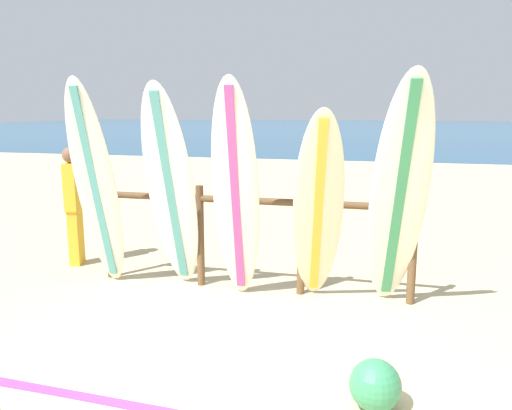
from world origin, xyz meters
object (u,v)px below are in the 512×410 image
surfboard_leaning_center_left (236,193)px  surfboard_lying_on_sand (94,403)px  surfboard_leaning_left (171,191)px  surfboard_leaning_far_left (96,187)px  surfboard_leaning_center_right (399,197)px  beachgoer_standing (74,201)px  surfboard_rack (249,225)px  beach_ball (375,385)px  surfboard_leaning_center (318,210)px

surfboard_leaning_center_left → surfboard_lying_on_sand: (-0.40, -2.17, -1.17)m
surfboard_lying_on_sand → surfboard_leaning_left: bearing=99.3°
surfboard_leaning_far_left → surfboard_leaning_center_right: surfboard_leaning_center_right is taller
beachgoer_standing → surfboard_leaning_center_left: bearing=-17.2°
surfboard_rack → beach_ball: size_ratio=10.19×
surfboard_leaning_center_left → surfboard_leaning_center: (0.86, 0.04, -0.15)m
surfboard_lying_on_sand → beach_ball: size_ratio=8.00×
surfboard_lying_on_sand → beachgoer_standing: size_ratio=1.82×
surfboard_leaning_center_left → surfboard_leaning_center: bearing=3.0°
surfboard_leaning_left → surfboard_leaning_center_right: surfboard_leaning_center_right is taller
surfboard_leaning_center → beachgoer_standing: bearing=167.8°
surfboard_leaning_center_left → surfboard_leaning_center_right: surfboard_leaning_center_right is taller
surfboard_rack → surfboard_lying_on_sand: bearing=-99.5°
surfboard_leaning_far_left → surfboard_leaning_center_right: 3.28m
surfboard_leaning_left → beach_ball: size_ratio=6.51×
surfboard_leaning_far_left → surfboard_leaning_center: surfboard_leaning_far_left is taller
surfboard_leaning_left → surfboard_leaning_center: size_ratio=1.12×
beach_ball → surfboard_lying_on_sand: bearing=-165.9°
surfboard_leaning_center_left → beach_ball: bearing=-48.3°
surfboard_leaning_center_left → beach_ball: surfboard_leaning_center_left is taller
surfboard_rack → surfboard_leaning_far_left: size_ratio=1.53×
surfboard_leaning_left → surfboard_leaning_center: (1.62, -0.03, -0.13)m
surfboard_leaning_center_right → surfboard_leaning_far_left: bearing=-178.6°
surfboard_leaning_left → surfboard_lying_on_sand: surfboard_leaning_left is taller
surfboard_rack → surfboard_leaning_center_right: size_ratio=1.51×
surfboard_leaning_center_left → surfboard_lying_on_sand: bearing=-100.4°
beachgoer_standing → beach_ball: beachgoer_standing is taller
beachgoer_standing → beach_ball: bearing=-31.7°
surfboard_leaning_center_right → surfboard_leaning_center_left: bearing=-177.6°
surfboard_rack → surfboard_lying_on_sand: surfboard_rack is taller
beachgoer_standing → surfboard_leaning_far_left: bearing=-42.8°
surfboard_leaning_far_left → surfboard_rack: bearing=14.4°
surfboard_lying_on_sand → beach_ball: (1.90, 0.48, 0.15)m
surfboard_leaning_far_left → beachgoer_standing: 1.19m
surfboard_leaning_far_left → surfboard_lying_on_sand: surfboard_leaning_far_left is taller
surfboard_leaning_far_left → surfboard_leaning_center_left: 1.64m
surfboard_leaning_center → beachgoer_standing: size_ratio=1.32×
surfboard_rack → surfboard_leaning_center_left: surfboard_leaning_center_left is taller
surfboard_leaning_far_left → surfboard_leaning_center_left: surfboard_leaning_far_left is taller
surfboard_leaning_far_left → beach_ball: (3.14, -1.68, -1.02)m
surfboard_leaning_center_right → beachgoer_standing: (-4.12, 0.70, -0.35)m
surfboard_leaning_center → beachgoer_standing: (-3.33, 0.72, -0.17)m
surfboard_leaning_center_left → surfboard_leaning_center: size_ratio=1.14×
surfboard_leaning_center_left → beach_ball: (1.51, -1.69, -1.02)m
surfboard_leaning_left → surfboard_rack: bearing=23.6°
surfboard_leaning_center → surfboard_leaning_center_right: size_ratio=0.86×
surfboard_leaning_center_left → beachgoer_standing: 2.61m
surfboard_leaning_center_right → beach_ball: size_ratio=6.74×
surfboard_rack → surfboard_leaning_center_left: (-0.03, -0.42, 0.43)m
surfboard_leaning_center_right → surfboard_lying_on_sand: size_ratio=0.84×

